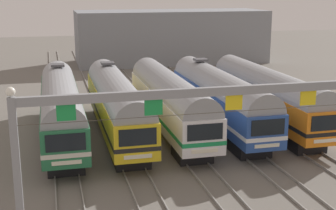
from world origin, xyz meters
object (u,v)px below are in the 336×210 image
object	(u,v)px
commuter_train_white	(169,99)
commuter_train_orange	(267,94)
commuter_train_yellow	(116,102)
commuter_train_green	(61,106)
commuter_train_blue	(219,96)
catenary_gantry	(234,109)

from	to	relation	value
commuter_train_white	commuter_train_orange	bearing A→B (deg)	0.00
commuter_train_yellow	commuter_train_green	bearing A→B (deg)	180.00
commuter_train_green	commuter_train_orange	xyz separation A→B (m)	(16.73, -0.00, -0.00)
commuter_train_green	commuter_train_orange	world-z (taller)	commuter_train_green
commuter_train_orange	commuter_train_blue	bearing A→B (deg)	179.94
commuter_train_green	catenary_gantry	size ratio (longest dim) A/B	0.82
commuter_train_white	commuter_train_blue	size ratio (longest dim) A/B	1.00
commuter_train_yellow	catenary_gantry	bearing A→B (deg)	-72.79
commuter_train_green	commuter_train_orange	distance (m)	16.73
commuter_train_green	commuter_train_blue	bearing A→B (deg)	0.00
commuter_train_blue	commuter_train_green	bearing A→B (deg)	180.00
commuter_train_yellow	commuter_train_blue	xyz separation A→B (m)	(8.36, 0.00, 0.00)
commuter_train_yellow	commuter_train_blue	world-z (taller)	same
commuter_train_blue	catenary_gantry	bearing A→B (deg)	-107.21
commuter_train_yellow	commuter_train_orange	distance (m)	12.55
commuter_train_yellow	commuter_train_blue	size ratio (longest dim) A/B	1.00
commuter_train_yellow	commuter_train_white	size ratio (longest dim) A/B	1.00
commuter_train_white	commuter_train_blue	world-z (taller)	commuter_train_blue
commuter_train_blue	commuter_train_white	bearing A→B (deg)	-179.94
commuter_train_blue	commuter_train_orange	xyz separation A→B (m)	(4.18, -0.00, -0.00)
commuter_train_green	commuter_train_white	distance (m)	8.36
commuter_train_yellow	commuter_train_white	distance (m)	4.18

